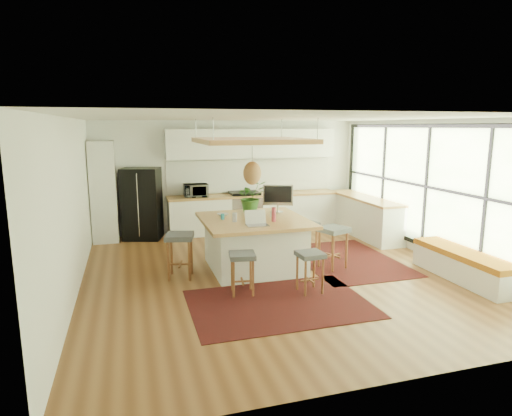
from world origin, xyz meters
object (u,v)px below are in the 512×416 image
object	(u,v)px
stool_near_right	(310,271)
stool_left_side	(180,258)
island_plant	(251,200)
island	(254,244)
stool_right_front	(333,249)
fridge	(142,199)
stool_near_left	(242,272)
laptop	(257,219)
monitor	(278,199)
microwave	(196,189)
stool_right_back	(305,241)

from	to	relation	value
stool_near_right	stool_left_side	size ratio (longest dim) A/B	0.85
stool_left_side	island_plant	xyz separation A→B (m)	(1.46, 0.71, 0.81)
island	stool_right_front	size ratio (longest dim) A/B	2.40
fridge	island_plant	world-z (taller)	fridge
stool_left_side	island_plant	world-z (taller)	island_plant
stool_near_left	stool_right_front	xyz separation A→B (m)	(1.90, 0.74, 0.00)
island	stool_near_left	bearing A→B (deg)	-114.75
laptop	island_plant	size ratio (longest dim) A/B	0.62
stool_right_front	monitor	distance (m)	1.41
monitor	microwave	bearing A→B (deg)	139.33
stool_near_left	island_plant	distance (m)	2.02
fridge	island	xyz separation A→B (m)	(1.86, -2.79, -0.46)
stool_near_left	monitor	world-z (taller)	monitor
stool_right_back	monitor	size ratio (longest dim) A/B	1.25
stool_right_back	stool_left_side	world-z (taller)	stool_left_side
stool_near_left	stool_near_right	size ratio (longest dim) A/B	1.01
stool_left_side	stool_right_back	bearing A→B (deg)	9.88
laptop	monitor	world-z (taller)	monitor
fridge	stool_near_left	bearing A→B (deg)	-54.38
stool_near_left	stool_left_side	distance (m)	1.32
stool_right_front	stool_left_side	xyz separation A→B (m)	(-2.74, 0.28, 0.00)
stool_right_front	microwave	bearing A→B (deg)	122.30
stool_near_right	stool_left_side	xyz separation A→B (m)	(-1.86, 1.26, 0.00)
monitor	island_plant	world-z (taller)	monitor
laptop	stool_right_front	bearing A→B (deg)	5.99
stool_right_front	laptop	distance (m)	1.65
laptop	island_plant	distance (m)	1.18
laptop	stool_near_left	bearing A→B (deg)	-125.96
island	microwave	size ratio (longest dim) A/B	3.38
island	stool_left_side	distance (m)	1.36
microwave	stool_right_back	bearing A→B (deg)	-53.00
stool_near_left	stool_right_front	bearing A→B (deg)	21.30
stool_near_right	laptop	bearing A→B (deg)	127.05
island	stool_near_left	xyz separation A→B (m)	(-0.52, -1.14, -0.11)
laptop	stool_left_side	bearing A→B (deg)	160.08
laptop	monitor	xyz separation A→B (m)	(0.71, 1.00, 0.14)
stool_near_right	microwave	size ratio (longest dim) A/B	1.19
stool_right_back	microwave	xyz separation A→B (m)	(-1.74, 2.45, 0.76)
stool_left_side	laptop	xyz separation A→B (m)	(1.25, -0.44, 0.70)
stool_near_right	stool_right_front	world-z (taller)	stool_right_front
stool_near_right	stool_right_back	distance (m)	1.80
stool_right_front	island_plant	world-z (taller)	island_plant
stool_near_right	laptop	xyz separation A→B (m)	(-0.61, 0.81, 0.70)
fridge	laptop	size ratio (longest dim) A/B	4.28
fridge	stool_left_side	bearing A→B (deg)	-63.29
microwave	island_plant	bearing A→B (deg)	-69.83
stool_right_back	stool_right_front	bearing A→B (deg)	-70.15
stool_right_front	stool_left_side	size ratio (longest dim) A/B	1.00
stool_near_left	stool_right_back	size ratio (longest dim) A/B	0.90
fridge	stool_right_front	world-z (taller)	fridge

